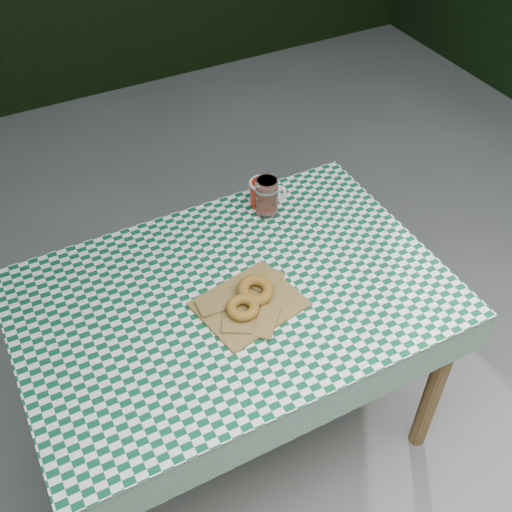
{
  "coord_description": "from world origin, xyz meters",
  "views": [
    {
      "loc": [
        -0.41,
        -1.01,
        2.11
      ],
      "look_at": [
        0.23,
        0.2,
        0.79
      ],
      "focal_mm": 42.89,
      "sensor_mm": 36.0,
      "label": 1
    }
  ],
  "objects": [
    {
      "name": "table",
      "position": [
        0.1,
        0.12,
        0.38
      ],
      "size": [
        1.27,
        0.85,
        0.75
      ],
      "primitive_type": "cube",
      "rotation": [
        0.0,
        0.0,
        0.0
      ],
      "color": "brown",
      "rests_on": "ground"
    },
    {
      "name": "paper_bag",
      "position": [
        0.13,
        0.05,
        0.76
      ],
      "size": [
        0.33,
        0.28,
        0.02
      ],
      "primitive_type": "cube",
      "rotation": [
        0.0,
        0.0,
        0.2
      ],
      "color": "olive",
      "rests_on": "tablecloth"
    },
    {
      "name": "bagel_front",
      "position": [
        0.09,
        0.03,
        0.79
      ],
      "size": [
        0.12,
        0.12,
        0.03
      ],
      "primitive_type": "torus",
      "rotation": [
        0.0,
        0.0,
        -0.22
      ],
      "color": "olive",
      "rests_on": "paper_bag"
    },
    {
      "name": "bagel_back",
      "position": [
        0.16,
        0.07,
        0.79
      ],
      "size": [
        0.12,
        0.12,
        0.03
      ],
      "primitive_type": "torus",
      "rotation": [
        0.0,
        0.0,
        0.06
      ],
      "color": "brown",
      "rests_on": "paper_bag"
    },
    {
      "name": "ground",
      "position": [
        0.0,
        0.0,
        0.0
      ],
      "size": [
        60.0,
        60.0,
        0.0
      ],
      "primitive_type": "plane",
      "color": "#53544E",
      "rests_on": "ground"
    },
    {
      "name": "drinking_glass",
      "position": [
        0.37,
        0.4,
        0.83
      ],
      "size": [
        0.08,
        0.08,
        0.14
      ],
      "primitive_type": "cylinder",
      "rotation": [
        0.0,
        0.0,
        -0.07
      ],
      "color": "white",
      "rests_on": "tablecloth"
    },
    {
      "name": "coffee_mug",
      "position": [
        0.38,
        0.45,
        0.8
      ],
      "size": [
        0.22,
        0.22,
        0.1
      ],
      "primitive_type": null,
      "rotation": [
        0.0,
        0.0,
        -0.4
      ],
      "color": "#A21B0A",
      "rests_on": "tablecloth"
    },
    {
      "name": "tablecloth",
      "position": [
        0.1,
        0.12,
        0.75
      ],
      "size": [
        1.29,
        0.87,
        0.01
      ],
      "primitive_type": "cube",
      "rotation": [
        0.0,
        0.0,
        0.0
      ],
      "color": "#0B472A",
      "rests_on": "table"
    }
  ]
}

